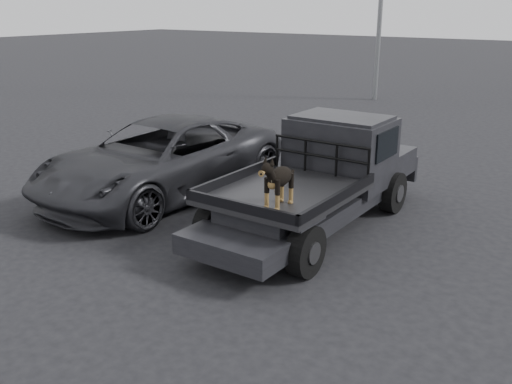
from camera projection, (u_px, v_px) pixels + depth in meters
The scene contains 6 objects.
ground at pixel (283, 265), 8.45m from camera, with size 120.00×120.00×0.00m, color black.
flatbed_ute at pixel (313, 202), 9.75m from camera, with size 2.00×5.40×0.92m, color black, non-canonical shape.
ute_cab at pixel (341, 140), 10.21m from camera, with size 1.72×1.30×0.88m, color black, non-canonical shape.
headache_rack at pixel (321, 158), 9.68m from camera, with size 1.80×0.08×0.55m, color black, non-canonical shape.
dog at pixel (279, 181), 8.08m from camera, with size 0.32×0.60×0.74m, color black, non-canonical shape.
parked_suv at pixel (161, 159), 11.31m from camera, with size 2.51×5.44×1.51m, color #292A2E.
Camera 1 is at (4.06, -6.54, 3.68)m, focal length 40.00 mm.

